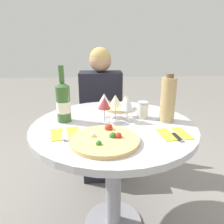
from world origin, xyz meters
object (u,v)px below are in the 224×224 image
(dining_table, at_px, (113,145))
(tall_carafe, at_px, (168,99))
(chair_behind_diner, at_px, (101,123))
(seated_diner, at_px, (101,118))
(pizza_large, at_px, (105,140))
(wine_bottle, at_px, (63,102))

(dining_table, xyz_separation_m, tall_carafe, (0.33, 0.03, 0.27))
(chair_behind_diner, xyz_separation_m, seated_diner, (-0.00, -0.15, 0.10))
(pizza_large, bearing_deg, dining_table, 76.90)
(dining_table, xyz_separation_m, seated_diner, (-0.07, 0.71, -0.09))
(chair_behind_diner, xyz_separation_m, wine_bottle, (-0.22, -0.79, 0.46))
(wine_bottle, bearing_deg, seated_diner, 70.98)
(seated_diner, height_order, pizza_large, seated_diner)
(seated_diner, relative_size, tall_carafe, 4.02)
(dining_table, bearing_deg, pizza_large, -103.10)
(pizza_large, xyz_separation_m, tall_carafe, (0.38, 0.27, 0.12))
(wine_bottle, bearing_deg, tall_carafe, -2.74)
(dining_table, bearing_deg, chair_behind_diner, 94.72)
(dining_table, bearing_deg, tall_carafe, 5.77)
(dining_table, relative_size, pizza_large, 2.84)
(chair_behind_diner, distance_m, wine_bottle, 0.94)
(seated_diner, xyz_separation_m, wine_bottle, (-0.22, -0.65, 0.35))
(chair_behind_diner, relative_size, wine_bottle, 2.63)
(dining_table, height_order, chair_behind_diner, chair_behind_diner)
(pizza_large, bearing_deg, wine_bottle, 129.14)
(chair_behind_diner, bearing_deg, tall_carafe, 115.69)
(chair_behind_diner, height_order, wine_bottle, wine_bottle)
(seated_diner, height_order, wine_bottle, seated_diner)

